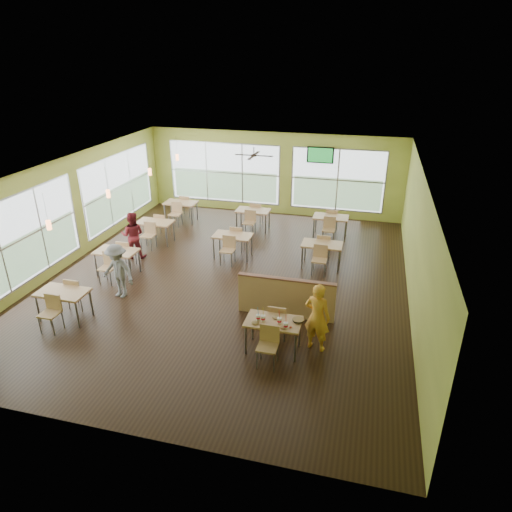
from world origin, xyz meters
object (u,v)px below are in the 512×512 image
(main_table, at_px, (273,325))
(half_wall_divider, at_px, (286,297))
(man_plaid, at_px, (317,317))
(food_basket, at_px, (298,320))

(main_table, distance_m, half_wall_divider, 1.45)
(main_table, relative_size, man_plaid, 0.95)
(main_table, relative_size, food_basket, 5.83)
(main_table, height_order, half_wall_divider, half_wall_divider)
(half_wall_divider, relative_size, food_basket, 9.20)
(man_plaid, bearing_deg, half_wall_divider, -37.45)
(half_wall_divider, bearing_deg, food_basket, -68.88)
(half_wall_divider, height_order, man_plaid, man_plaid)
(main_table, distance_m, food_basket, 0.55)
(man_plaid, bearing_deg, food_basket, 41.35)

